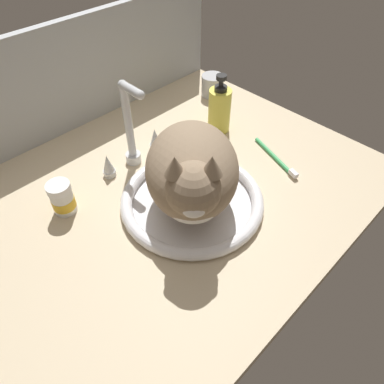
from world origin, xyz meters
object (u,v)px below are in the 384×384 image
(sink_basin, at_px, (192,200))
(metal_jar, at_px, (212,85))
(faucet, at_px, (131,136))
(cat, at_px, (192,173))
(toothbrush, at_px, (276,158))
(soap_pump_bottle, at_px, (219,109))
(pill_bottle, at_px, (62,199))

(sink_basin, xyz_separation_m, metal_jar, (0.40, 0.30, 0.02))
(sink_basin, bearing_deg, faucet, 90.00)
(cat, bearing_deg, faucet, 86.83)
(toothbrush, bearing_deg, sink_basin, 170.64)
(soap_pump_bottle, relative_size, pill_bottle, 2.08)
(pill_bottle, bearing_deg, toothbrush, -25.74)
(faucet, bearing_deg, pill_bottle, -174.35)
(soap_pump_bottle, bearing_deg, faucet, 168.36)
(sink_basin, distance_m, faucet, 0.22)
(metal_jar, height_order, toothbrush, metal_jar)
(soap_pump_bottle, relative_size, metal_jar, 2.38)
(soap_pump_bottle, bearing_deg, toothbrush, -88.77)
(faucet, relative_size, soap_pump_bottle, 1.37)
(soap_pump_bottle, bearing_deg, cat, -148.45)
(soap_pump_bottle, xyz_separation_m, toothbrush, (0.00, -0.20, -0.06))
(metal_jar, distance_m, toothbrush, 0.37)
(sink_basin, relative_size, toothbrush, 1.91)
(cat, xyz_separation_m, pill_bottle, (-0.21, 0.20, -0.08))
(soap_pump_bottle, height_order, metal_jar, soap_pump_bottle)
(metal_jar, relative_size, toothbrush, 0.41)
(metal_jar, bearing_deg, pill_bottle, -169.67)
(soap_pump_bottle, height_order, pill_bottle, soap_pump_bottle)
(sink_basin, height_order, toothbrush, sink_basin)
(cat, height_order, metal_jar, cat)
(soap_pump_bottle, xyz_separation_m, metal_jar, (0.13, 0.15, -0.03))
(metal_jar, distance_m, pill_bottle, 0.62)
(sink_basin, relative_size, faucet, 1.43)
(faucet, xyz_separation_m, soap_pump_bottle, (0.27, -0.05, -0.02))
(cat, distance_m, toothbrush, 0.31)
(toothbrush, bearing_deg, faucet, 136.42)
(faucet, xyz_separation_m, pill_bottle, (-0.22, -0.02, -0.05))
(sink_basin, xyz_separation_m, pill_bottle, (-0.22, 0.19, 0.03))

